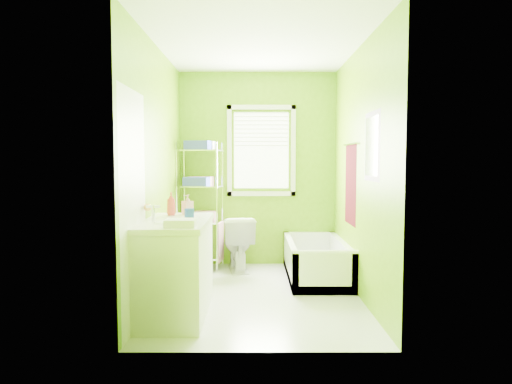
{
  "coord_description": "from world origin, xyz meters",
  "views": [
    {
      "loc": [
        -0.04,
        -4.74,
        1.42
      ],
      "look_at": [
        -0.02,
        0.25,
        1.07
      ],
      "focal_mm": 32.0,
      "sensor_mm": 36.0,
      "label": 1
    }
  ],
  "objects_px": {
    "vanity": "(176,265)",
    "wire_shelf_unit": "(201,191)",
    "toilet": "(238,243)",
    "bathtub": "(316,266)"
  },
  "relations": [
    {
      "from": "vanity",
      "to": "wire_shelf_unit",
      "type": "relative_size",
      "value": 0.7
    },
    {
      "from": "bathtub",
      "to": "wire_shelf_unit",
      "type": "xyz_separation_m",
      "value": [
        -1.44,
        0.52,
        0.87
      ]
    },
    {
      "from": "vanity",
      "to": "wire_shelf_unit",
      "type": "distance_m",
      "value": 1.89
    },
    {
      "from": "bathtub",
      "to": "toilet",
      "type": "distance_m",
      "value": 1.07
    },
    {
      "from": "vanity",
      "to": "wire_shelf_unit",
      "type": "xyz_separation_m",
      "value": [
        0.03,
        1.81,
        0.56
      ]
    },
    {
      "from": "vanity",
      "to": "bathtub",
      "type": "bearing_deg",
      "value": 41.09
    },
    {
      "from": "vanity",
      "to": "wire_shelf_unit",
      "type": "height_order",
      "value": "wire_shelf_unit"
    },
    {
      "from": "wire_shelf_unit",
      "to": "bathtub",
      "type": "bearing_deg",
      "value": -20.01
    },
    {
      "from": "toilet",
      "to": "vanity",
      "type": "relative_size",
      "value": 0.6
    },
    {
      "from": "bathtub",
      "to": "vanity",
      "type": "distance_m",
      "value": 1.97
    }
  ]
}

